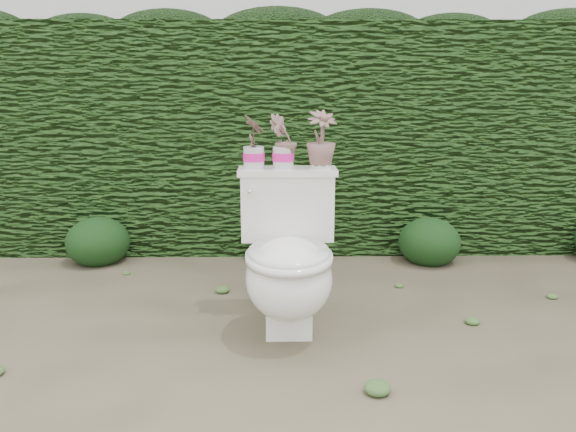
{
  "coord_description": "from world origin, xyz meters",
  "views": [
    {
      "loc": [
        0.09,
        -2.7,
        1.19
      ],
      "look_at": [
        0.13,
        0.02,
        0.55
      ],
      "focal_mm": 35.0,
      "sensor_mm": 36.0,
      "label": 1
    }
  ],
  "objects_px": {
    "potted_plant_center": "(283,143)",
    "potted_plant_left": "(254,143)",
    "potted_plant_right": "(321,141)",
    "toilet": "(288,262)"
  },
  "relations": [
    {
      "from": "potted_plant_right",
      "to": "potted_plant_center",
      "type": "bearing_deg",
      "value": 161.99
    },
    {
      "from": "potted_plant_center",
      "to": "potted_plant_right",
      "type": "relative_size",
      "value": 0.94
    },
    {
      "from": "potted_plant_center",
      "to": "toilet",
      "type": "bearing_deg",
      "value": 78.82
    },
    {
      "from": "potted_plant_center",
      "to": "potted_plant_right",
      "type": "distance_m",
      "value": 0.19
    },
    {
      "from": "potted_plant_center",
      "to": "potted_plant_left",
      "type": "bearing_deg",
      "value": -16.16
    },
    {
      "from": "toilet",
      "to": "potted_plant_left",
      "type": "xyz_separation_m",
      "value": [
        -0.17,
        0.24,
        0.55
      ]
    },
    {
      "from": "potted_plant_right",
      "to": "toilet",
      "type": "bearing_deg",
      "value": -143.42
    },
    {
      "from": "potted_plant_center",
      "to": "potted_plant_right",
      "type": "bearing_deg",
      "value": 163.84
    },
    {
      "from": "potted_plant_left",
      "to": "potted_plant_center",
      "type": "xyz_separation_m",
      "value": [
        0.15,
        0.0,
        0.0
      ]
    },
    {
      "from": "toilet",
      "to": "potted_plant_center",
      "type": "xyz_separation_m",
      "value": [
        -0.02,
        0.24,
        0.55
      ]
    }
  ]
}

